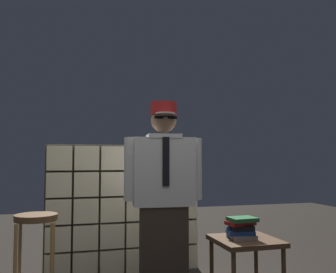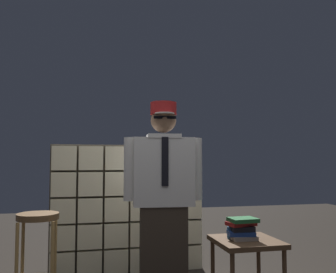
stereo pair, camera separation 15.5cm
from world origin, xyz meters
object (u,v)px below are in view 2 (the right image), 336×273
standing_person (163,197)px  coffee_mug (232,233)px  bar_stool (37,237)px  side_table (246,248)px  book_stack (242,229)px

standing_person → coffee_mug: 0.66m
bar_stool → standing_person: bearing=-9.8°
standing_person → side_table: 0.81m
side_table → book_stack: bearing=177.0°
bar_stool → side_table: (1.71, -0.33, -0.10)m
bar_stool → side_table: bar_stool is taller
book_stack → side_table: bearing=-3.0°
standing_person → side_table: bearing=-7.6°
standing_person → bar_stool: 1.09m
bar_stool → coffee_mug: bar_stool is taller
standing_person → coffee_mug: bearing=-4.6°
side_table → coffee_mug: size_ratio=4.25×
bar_stool → side_table: bearing=-11.1°
standing_person → side_table: (0.68, -0.16, -0.42)m
bar_stool → book_stack: size_ratio=2.99×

